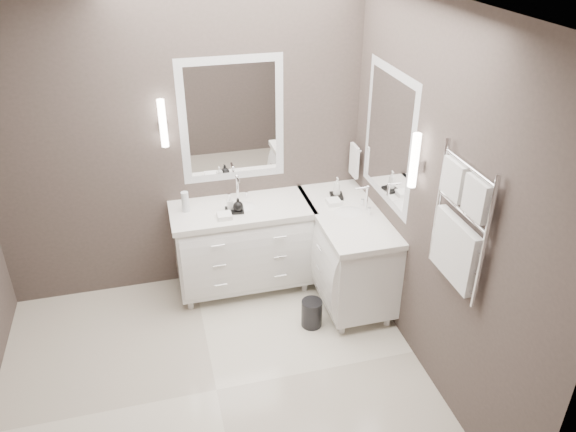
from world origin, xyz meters
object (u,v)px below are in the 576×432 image
object	(u,v)px
vanity_right	(346,248)
towel_ladder	(458,230)
vanity_back	(243,242)
waste_bin	(312,313)

from	to	relation	value
vanity_right	towel_ladder	world-z (taller)	towel_ladder
vanity_back	vanity_right	distance (m)	0.93
vanity_back	waste_bin	xyz separation A→B (m)	(0.45, -0.70, -0.36)
vanity_back	waste_bin	world-z (taller)	vanity_back
vanity_back	vanity_right	xyz separation A→B (m)	(0.88, -0.33, 0.00)
vanity_right	towel_ladder	size ratio (longest dim) A/B	1.38
vanity_back	towel_ladder	bearing A→B (deg)	-55.90
towel_ladder	vanity_right	bearing A→B (deg)	99.84
vanity_right	waste_bin	world-z (taller)	vanity_right
vanity_right	towel_ladder	distance (m)	1.60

